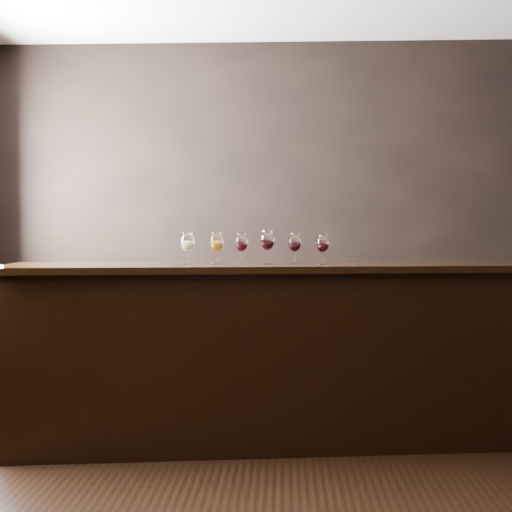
{
  "coord_description": "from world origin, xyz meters",
  "views": [
    {
      "loc": [
        -0.25,
        -3.29,
        1.34
      ],
      "look_at": [
        -0.43,
        1.2,
        1.18
      ],
      "focal_mm": 50.0,
      "sensor_mm": 36.0,
      "label": 1
    }
  ],
  "objects_px": {
    "glass_red_c": "(295,243)",
    "glass_red_d": "(323,244)",
    "back_bar_shelf": "(379,343)",
    "glass_white": "(188,243)",
    "bar_counter": "(265,357)",
    "glass_red_a": "(241,243)",
    "glass_red_b": "(267,241)",
    "glass_amber": "(217,242)"
  },
  "relations": [
    {
      "from": "glass_red_c",
      "to": "glass_red_d",
      "type": "height_order",
      "value": "glass_red_c"
    },
    {
      "from": "glass_red_c",
      "to": "back_bar_shelf",
      "type": "bearing_deg",
      "value": 52.09
    },
    {
      "from": "glass_white",
      "to": "glass_red_c",
      "type": "height_order",
      "value": "glass_white"
    },
    {
      "from": "glass_white",
      "to": "bar_counter",
      "type": "bearing_deg",
      "value": 4.63
    },
    {
      "from": "glass_red_a",
      "to": "glass_red_c",
      "type": "relative_size",
      "value": 1.01
    },
    {
      "from": "glass_white",
      "to": "back_bar_shelf",
      "type": "bearing_deg",
      "value": 33.55
    },
    {
      "from": "glass_white",
      "to": "glass_red_b",
      "type": "height_order",
      "value": "glass_red_b"
    },
    {
      "from": "bar_counter",
      "to": "glass_red_c",
      "type": "relative_size",
      "value": 16.16
    },
    {
      "from": "bar_counter",
      "to": "glass_red_a",
      "type": "relative_size",
      "value": 15.97
    },
    {
      "from": "back_bar_shelf",
      "to": "glass_red_d",
      "type": "xyz_separation_m",
      "value": [
        -0.47,
        -0.86,
        0.75
      ]
    },
    {
      "from": "glass_red_a",
      "to": "glass_red_d",
      "type": "distance_m",
      "value": 0.51
    },
    {
      "from": "glass_red_a",
      "to": "glass_red_b",
      "type": "xyz_separation_m",
      "value": [
        0.16,
        0.04,
        0.01
      ]
    },
    {
      "from": "bar_counter",
      "to": "glass_red_a",
      "type": "height_order",
      "value": "glass_red_a"
    },
    {
      "from": "glass_red_a",
      "to": "bar_counter",
      "type": "bearing_deg",
      "value": 9.01
    },
    {
      "from": "glass_red_b",
      "to": "glass_red_d",
      "type": "xyz_separation_m",
      "value": [
        0.35,
        -0.04,
        -0.02
      ]
    },
    {
      "from": "glass_white",
      "to": "glass_red_c",
      "type": "relative_size",
      "value": 1.04
    },
    {
      "from": "glass_red_c",
      "to": "glass_red_d",
      "type": "distance_m",
      "value": 0.18
    },
    {
      "from": "back_bar_shelf",
      "to": "glass_red_d",
      "type": "relative_size",
      "value": 15.02
    },
    {
      "from": "bar_counter",
      "to": "back_bar_shelf",
      "type": "xyz_separation_m",
      "value": [
        0.83,
        0.83,
        -0.04
      ]
    },
    {
      "from": "back_bar_shelf",
      "to": "glass_white",
      "type": "height_order",
      "value": "glass_white"
    },
    {
      "from": "glass_amber",
      "to": "glass_red_c",
      "type": "bearing_deg",
      "value": 2.04
    },
    {
      "from": "glass_amber",
      "to": "glass_red_a",
      "type": "xyz_separation_m",
      "value": [
        0.16,
        -0.01,
        -0.0
      ]
    },
    {
      "from": "glass_white",
      "to": "glass_red_b",
      "type": "xyz_separation_m",
      "value": [
        0.5,
        0.05,
        0.01
      ]
    },
    {
      "from": "glass_red_b",
      "to": "glass_red_a",
      "type": "bearing_deg",
      "value": -167.66
    },
    {
      "from": "glass_red_b",
      "to": "glass_red_c",
      "type": "xyz_separation_m",
      "value": [
        0.17,
        -0.01,
        -0.01
      ]
    },
    {
      "from": "bar_counter",
      "to": "glass_white",
      "type": "bearing_deg",
      "value": 177.33
    },
    {
      "from": "glass_red_b",
      "to": "glass_red_d",
      "type": "bearing_deg",
      "value": -6.8
    },
    {
      "from": "glass_red_d",
      "to": "glass_white",
      "type": "bearing_deg",
      "value": -179.31
    },
    {
      "from": "glass_red_b",
      "to": "glass_red_c",
      "type": "height_order",
      "value": "glass_red_b"
    },
    {
      "from": "glass_amber",
      "to": "glass_red_a",
      "type": "bearing_deg",
      "value": -4.61
    },
    {
      "from": "back_bar_shelf",
      "to": "glass_red_d",
      "type": "bearing_deg",
      "value": -118.57
    },
    {
      "from": "back_bar_shelf",
      "to": "glass_red_c",
      "type": "bearing_deg",
      "value": -127.91
    },
    {
      "from": "bar_counter",
      "to": "glass_red_c",
      "type": "distance_m",
      "value": 0.74
    },
    {
      "from": "back_bar_shelf",
      "to": "glass_red_b",
      "type": "height_order",
      "value": "glass_red_b"
    },
    {
      "from": "glass_amber",
      "to": "glass_red_d",
      "type": "relative_size",
      "value": 1.07
    },
    {
      "from": "back_bar_shelf",
      "to": "glass_amber",
      "type": "bearing_deg",
      "value": -143.36
    },
    {
      "from": "back_bar_shelf",
      "to": "glass_red_a",
      "type": "xyz_separation_m",
      "value": [
        -0.98,
        -0.86,
        0.76
      ]
    },
    {
      "from": "glass_red_a",
      "to": "glass_red_b",
      "type": "bearing_deg",
      "value": 12.34
    },
    {
      "from": "back_bar_shelf",
      "to": "glass_red_c",
      "type": "xyz_separation_m",
      "value": [
        -0.64,
        -0.83,
        0.76
      ]
    },
    {
      "from": "bar_counter",
      "to": "glass_red_d",
      "type": "xyz_separation_m",
      "value": [
        0.36,
        -0.03,
        0.71
      ]
    },
    {
      "from": "back_bar_shelf",
      "to": "glass_amber",
      "type": "relative_size",
      "value": 14.02
    },
    {
      "from": "glass_red_d",
      "to": "glass_red_a",
      "type": "bearing_deg",
      "value": 179.37
    }
  ]
}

